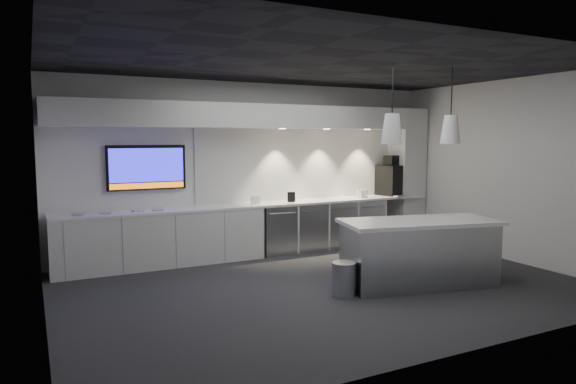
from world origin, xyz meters
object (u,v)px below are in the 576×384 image
wall_tv (147,168)px  bin (344,279)px  island (419,252)px  coffee_machine (391,179)px

wall_tv → bin: bearing=-57.6°
wall_tv → island: 4.42m
island → bin: island is taller
wall_tv → bin: wall_tv is taller
wall_tv → coffee_machine: 4.74m
island → coffee_machine: bearing=71.3°
wall_tv → coffee_machine: (4.73, -0.25, -0.33)m
wall_tv → coffee_machine: size_ratio=1.58×
island → bin: (-1.21, 0.03, -0.24)m
island → coffee_machine: (1.65, 2.73, 0.77)m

